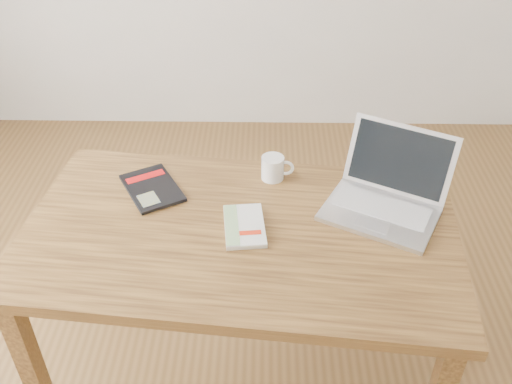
{
  "coord_description": "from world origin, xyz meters",
  "views": [
    {
      "loc": [
        0.07,
        -1.33,
        1.91
      ],
      "look_at": [
        0.05,
        0.08,
        0.85
      ],
      "focal_mm": 40.0,
      "sensor_mm": 36.0,
      "label": 1
    }
  ],
  "objects_px": {
    "desk": "(240,250)",
    "white_guidebook": "(244,226)",
    "laptop": "(387,194)",
    "coffee_mug": "(273,167)",
    "black_guidebook": "(152,188)"
  },
  "relations": [
    {
      "from": "desk",
      "to": "white_guidebook",
      "type": "xyz_separation_m",
      "value": [
        0.01,
        0.0,
        0.1
      ]
    },
    {
      "from": "white_guidebook",
      "to": "laptop",
      "type": "xyz_separation_m",
      "value": [
        0.46,
        0.12,
        0.04
      ]
    },
    {
      "from": "white_guidebook",
      "to": "laptop",
      "type": "distance_m",
      "value": 0.48
    },
    {
      "from": "desk",
      "to": "coffee_mug",
      "type": "height_order",
      "value": "coffee_mug"
    },
    {
      "from": "laptop",
      "to": "coffee_mug",
      "type": "relative_size",
      "value": 4.01
    },
    {
      "from": "laptop",
      "to": "black_guidebook",
      "type": "bearing_deg",
      "value": -158.11
    },
    {
      "from": "black_guidebook",
      "to": "coffee_mug",
      "type": "distance_m",
      "value": 0.42
    },
    {
      "from": "white_guidebook",
      "to": "laptop",
      "type": "bearing_deg",
      "value": 8.39
    },
    {
      "from": "white_guidebook",
      "to": "coffee_mug",
      "type": "height_order",
      "value": "coffee_mug"
    },
    {
      "from": "white_guidebook",
      "to": "black_guidebook",
      "type": "bearing_deg",
      "value": 142.23
    },
    {
      "from": "laptop",
      "to": "coffee_mug",
      "type": "xyz_separation_m",
      "value": [
        -0.37,
        0.15,
        -0.01
      ]
    },
    {
      "from": "white_guidebook",
      "to": "black_guidebook",
      "type": "distance_m",
      "value": 0.38
    },
    {
      "from": "desk",
      "to": "white_guidebook",
      "type": "bearing_deg",
      "value": 24.68
    },
    {
      "from": "black_guidebook",
      "to": "laptop",
      "type": "relative_size",
      "value": 0.62
    },
    {
      "from": "desk",
      "to": "coffee_mug",
      "type": "relative_size",
      "value": 12.51
    }
  ]
}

